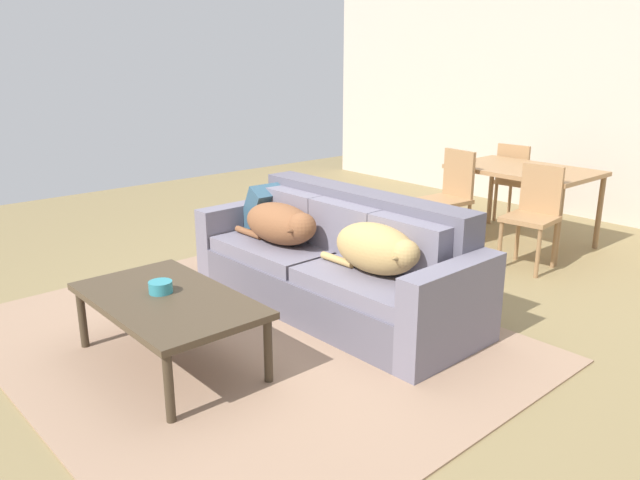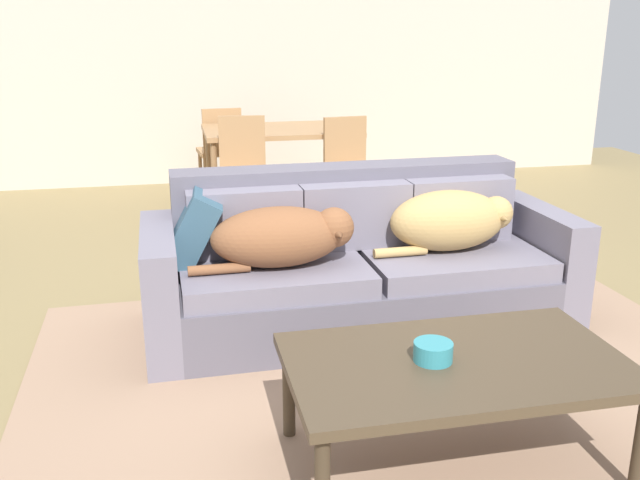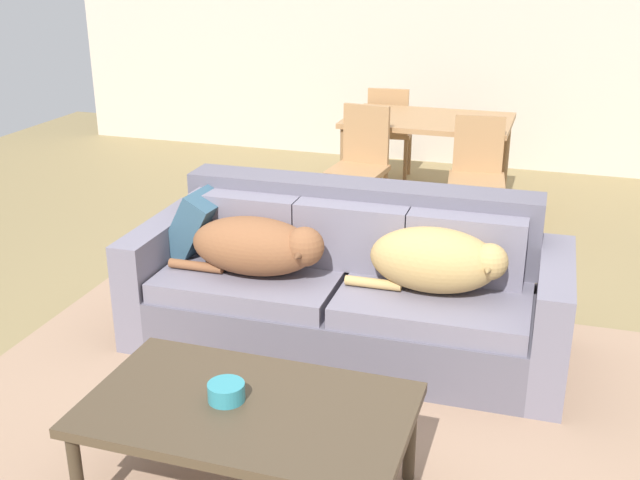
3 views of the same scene
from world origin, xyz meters
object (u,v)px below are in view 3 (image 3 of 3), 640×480
at_px(couch, 347,287).
at_px(dining_chair_near_right, 477,171).
at_px(coffee_table, 248,414).
at_px(throw_pillow_by_left_arm, 199,222).
at_px(dining_chair_far_left, 389,128).
at_px(bowl_on_coffee_table, 226,392).
at_px(dog_on_left_cushion, 259,246).
at_px(dining_table, 428,127).
at_px(dining_chair_near_left, 361,161).
at_px(dog_on_right_cushion, 437,260).

relative_size(couch, dining_chair_near_right, 2.59).
bearing_deg(coffee_table, throw_pillow_by_left_arm, 122.06).
bearing_deg(dining_chair_far_left, throw_pillow_by_left_arm, 77.53).
relative_size(coffee_table, bowl_on_coffee_table, 8.66).
xyz_separation_m(dog_on_left_cushion, dining_chair_far_left, (-0.06, 3.28, -0.09)).
distance_m(coffee_table, dining_chair_far_left, 4.49).
bearing_deg(dining_chair_far_left, coffee_table, 90.86).
xyz_separation_m(bowl_on_coffee_table, dining_chair_near_right, (0.53, 3.24, 0.02)).
bearing_deg(bowl_on_coffee_table, couch, 86.19).
bearing_deg(dining_table, coffee_table, -89.62).
distance_m(bowl_on_coffee_table, dining_chair_near_right, 3.28).
bearing_deg(dining_chair_far_left, dining_chair_near_right, 122.10).
relative_size(dog_on_left_cushion, dining_chair_near_left, 0.91).
height_order(bowl_on_coffee_table, dining_chair_near_right, dining_chair_near_right).
xyz_separation_m(dog_on_left_cushion, dog_on_right_cushion, (0.92, 0.07, 0.01)).
bearing_deg(dining_chair_far_left, bowl_on_coffee_table, 89.74).
bearing_deg(dining_chair_near_right, dog_on_right_cushion, -95.41).
bearing_deg(coffee_table, dining_table, 90.38).
xyz_separation_m(dog_on_left_cushion, dining_chair_near_right, (0.88, 2.06, -0.08)).
bearing_deg(dining_chair_near_left, dog_on_left_cushion, -84.93).
xyz_separation_m(throw_pillow_by_left_arm, bowl_on_coffee_table, (0.78, -1.38, -0.12)).
height_order(dog_on_right_cushion, dining_chair_near_left, dining_chair_near_left).
xyz_separation_m(couch, dining_chair_near_left, (-0.42, 1.84, 0.19)).
height_order(throw_pillow_by_left_arm, bowl_on_coffee_table, throw_pillow_by_left_arm).
height_order(coffee_table, dining_chair_near_left, dining_chair_near_left).
height_order(coffee_table, dining_chair_near_right, dining_chair_near_right).
bearing_deg(bowl_on_coffee_table, dog_on_left_cushion, 106.23).
relative_size(dining_table, dining_chair_near_left, 1.41).
bearing_deg(throw_pillow_by_left_arm, coffee_table, -57.94).
xyz_separation_m(coffee_table, dining_chair_near_left, (-0.42, 3.20, 0.12)).
relative_size(dog_on_right_cushion, dining_table, 0.61).
bearing_deg(dining_chair_near_left, dining_table, 62.97).
bearing_deg(dog_on_right_cushion, couch, 166.91).
bearing_deg(bowl_on_coffee_table, dining_chair_near_left, 95.92).
bearing_deg(dog_on_right_cushion, throw_pillow_by_left_arm, 173.35).
bearing_deg(dog_on_right_cushion, dining_chair_near_left, 114.07).
relative_size(dining_table, dining_chair_far_left, 1.51).
height_order(dog_on_left_cushion, dining_chair_near_left, dining_chair_near_left).
xyz_separation_m(coffee_table, dining_table, (-0.03, 3.82, 0.28)).
xyz_separation_m(dog_on_right_cushion, bowl_on_coffee_table, (-0.58, -1.25, -0.11)).
bearing_deg(dining_chair_near_left, couch, -71.68).
xyz_separation_m(dog_on_left_cushion, coffee_table, (0.43, -1.19, -0.18)).
relative_size(dog_on_left_cushion, dining_table, 0.65).
bearing_deg(bowl_on_coffee_table, throw_pillow_by_left_arm, 119.48).
bearing_deg(dining_table, dog_on_right_cushion, -78.64).
height_order(dog_on_right_cushion, coffee_table, dog_on_right_cushion).
relative_size(dog_on_right_cushion, coffee_table, 0.65).
bearing_deg(dining_chair_near_right, bowl_on_coffee_table, -106.07).
xyz_separation_m(couch, bowl_on_coffee_table, (-0.09, -1.35, 0.15)).
height_order(dog_on_left_cushion, coffee_table, dog_on_left_cushion).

